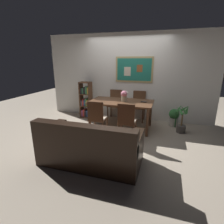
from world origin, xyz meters
TOP-DOWN VIEW (x-y plane):
  - ground_plane at (0.00, 0.00)m, footprint 12.00×12.00m
  - wall_back_with_painting at (0.00, 1.35)m, footprint 5.20×0.14m
  - dining_table at (0.06, 0.41)m, footprint 1.68×0.94m
  - dining_chair_far_right at (0.42, 1.17)m, footprint 0.40×0.41m
  - dining_chair_near_left at (-0.33, -0.37)m, footprint 0.40×0.41m
  - dining_chair_near_right at (0.40, -0.38)m, footprint 0.40×0.41m
  - dining_chair_far_left at (-0.33, 1.17)m, footprint 0.40×0.41m
  - leather_couch at (-0.04, -1.49)m, footprint 1.80×0.84m
  - bookshelf at (-1.27, 1.00)m, footprint 0.36×0.28m
  - potted_ivy at (1.46, 0.97)m, footprint 0.28×0.28m
  - potted_palm at (1.64, 0.54)m, footprint 0.37×0.39m
  - flower_vase at (0.14, 0.41)m, footprint 0.19×0.18m
  - tv_remote at (0.65, 0.48)m, footprint 0.16×0.05m

SIDE VIEW (x-z plane):
  - ground_plane at x=0.00m, z-range 0.00..0.00m
  - potted_ivy at x=1.46m, z-range 0.02..0.52m
  - leather_couch at x=-0.04m, z-range -0.11..0.73m
  - potted_palm at x=1.64m, z-range -0.05..0.70m
  - dining_chair_far_right at x=0.42m, z-range 0.08..0.99m
  - dining_chair_near_left at x=-0.33m, z-range 0.08..0.99m
  - dining_chair_near_right at x=0.40m, z-range 0.08..0.99m
  - dining_chair_far_left at x=-0.33m, z-range 0.08..0.99m
  - bookshelf at x=-1.27m, z-range -0.04..1.12m
  - dining_table at x=0.06m, z-range 0.29..1.04m
  - tv_remote at x=0.65m, z-range 0.75..0.77m
  - flower_vase at x=0.14m, z-range 0.77..1.06m
  - wall_back_with_painting at x=0.00m, z-range 0.00..2.60m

